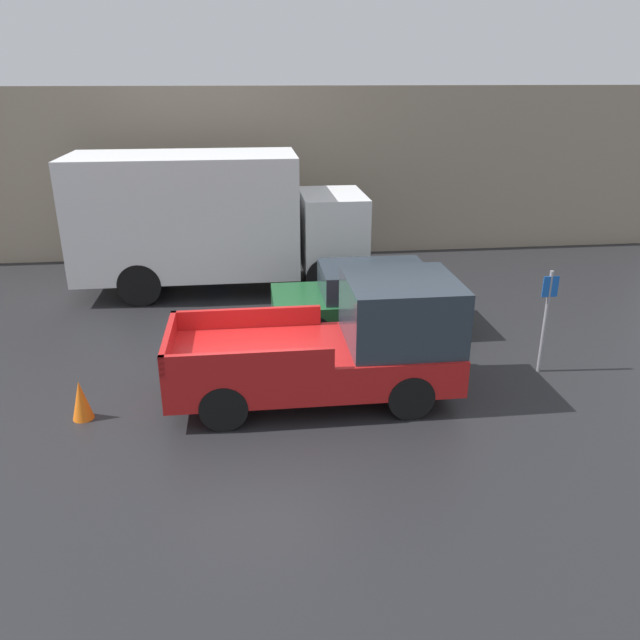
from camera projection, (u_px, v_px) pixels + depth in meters
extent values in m
plane|color=#232326|center=(252.00, 396.00, 11.29)|extent=(60.00, 60.00, 0.00)
cube|color=gray|center=(244.00, 174.00, 19.08)|extent=(28.00, 0.15, 5.10)
cube|color=red|center=(313.00, 362.00, 11.02)|extent=(5.01, 2.03, 0.66)
cube|color=#28333D|center=(401.00, 311.00, 10.85)|extent=(1.90, 1.91, 1.14)
cube|color=red|center=(247.00, 318.00, 11.60)|extent=(2.75, 0.10, 0.36)
cube|color=red|center=(248.00, 362.00, 9.81)|extent=(2.75, 0.10, 0.36)
cube|color=red|center=(169.00, 342.00, 10.56)|extent=(0.10, 2.03, 0.36)
cylinder|color=black|center=(387.00, 352.00, 12.12)|extent=(0.80, 0.26, 0.80)
cylinder|color=black|center=(410.00, 396.00, 10.46)|extent=(0.80, 0.26, 0.80)
cylinder|color=black|center=(226.00, 360.00, 11.78)|extent=(0.80, 0.26, 0.80)
cylinder|color=black|center=(224.00, 407.00, 10.12)|extent=(0.80, 0.26, 0.80)
cube|color=#1E592D|center=(367.00, 305.00, 14.00)|extent=(4.25, 1.90, 0.57)
cube|color=#28333D|center=(374.00, 280.00, 13.80)|extent=(2.34, 1.67, 0.60)
cylinder|color=black|center=(414.00, 299.00, 15.01)|extent=(0.74, 0.22, 0.74)
cylinder|color=black|center=(435.00, 326.00, 13.44)|extent=(0.74, 0.22, 0.74)
cylinder|color=black|center=(306.00, 304.00, 14.73)|extent=(0.74, 0.22, 0.74)
cylinder|color=black|center=(313.00, 331.00, 13.15)|extent=(0.74, 0.22, 0.74)
cube|color=white|center=(332.00, 230.00, 16.77)|extent=(1.65, 2.41, 1.99)
cube|color=white|center=(186.00, 214.00, 16.15)|extent=(5.71, 2.53, 3.05)
cylinder|color=black|center=(316.00, 254.00, 18.14)|extent=(1.08, 0.30, 1.08)
cylinder|color=black|center=(326.00, 278.00, 16.05)|extent=(1.08, 0.30, 1.08)
cylinder|color=black|center=(152.00, 259.00, 17.62)|extent=(1.08, 0.30, 1.08)
cylinder|color=black|center=(140.00, 284.00, 15.53)|extent=(1.08, 0.30, 1.08)
cylinder|color=gray|center=(545.00, 323.00, 11.85)|extent=(0.07, 0.07, 2.05)
cube|color=blue|center=(551.00, 287.00, 11.56)|extent=(0.30, 0.02, 0.40)
cube|color=#194CB2|center=(213.00, 244.00, 19.43)|extent=(0.45, 0.40, 0.98)
cone|color=orange|center=(81.00, 400.00, 10.43)|extent=(0.35, 0.35, 0.70)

